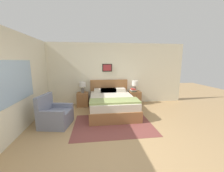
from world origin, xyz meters
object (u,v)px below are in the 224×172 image
bed (112,103)px  nightstand_near_window (83,99)px  table_lamp_by_door (135,84)px  table_lamp_near_window (82,85)px  armchair (55,116)px  nightstand_by_door (135,98)px

bed → nightstand_near_window: (-1.11, 0.81, -0.04)m
nightstand_near_window → table_lamp_by_door: bearing=-0.1°
table_lamp_near_window → table_lamp_by_door: same height
bed → table_lamp_near_window: size_ratio=4.61×
armchair → table_lamp_near_window: bearing=168.7°
nightstand_near_window → table_lamp_by_door: (2.21, -0.00, 0.60)m
nightstand_near_window → nightstand_by_door: size_ratio=1.00×
nightstand_near_window → table_lamp_near_window: bearing=-139.8°
nightstand_near_window → table_lamp_near_window: size_ratio=1.25×
table_lamp_near_window → armchair: bearing=-111.9°
armchair → table_lamp_near_window: 1.89m
armchair → nightstand_by_door: 3.34m
armchair → table_lamp_near_window: table_lamp_near_window is taller
nightstand_by_door → bed: bearing=-143.9°
armchair → nightstand_near_window: size_ratio=1.61×
bed → table_lamp_by_door: bed is taller
nightstand_near_window → table_lamp_by_door: 2.29m
nightstand_near_window → nightstand_by_door: bearing=0.0°
nightstand_by_door → table_lamp_by_door: bearing=-172.4°
nightstand_near_window → table_lamp_by_door: table_lamp_by_door is taller
armchair → nightstand_near_window: bearing=168.7°
table_lamp_near_window → nightstand_by_door: bearing=0.1°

